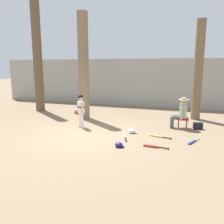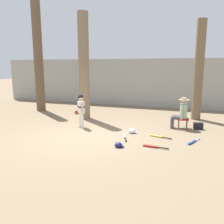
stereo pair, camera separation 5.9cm
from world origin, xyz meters
TOP-DOWN VIEW (x-y plane):
  - ground_plane at (0.00, 0.00)m, footprint 60.00×60.00m
  - concrete_back_wall at (0.00, 6.83)m, footprint 18.00×0.36m
  - tree_near_player at (-1.26, 2.66)m, footprint 0.71×0.71m
  - tree_behind_spectator at (3.58, 4.16)m, footprint 0.67×0.67m
  - young_ballplayer at (-0.68, 1.14)m, footprint 0.56×0.46m
  - folding_stool at (3.12, 2.27)m, footprint 0.44×0.44m
  - seated_spectator at (3.02, 2.26)m, footprint 0.67×0.54m
  - handbag_beside_stool at (3.68, 2.34)m, footprint 0.37×0.25m
  - tree_far_left at (-4.35, 3.59)m, footprint 0.63×0.63m
  - bat_aluminum_silver at (1.34, 0.41)m, footprint 0.35×0.78m
  - bat_yellow_trainer at (2.40, 0.80)m, footprint 0.74×0.26m
  - bat_red_barrel at (2.41, -0.30)m, footprint 0.75×0.11m
  - bat_blue_youth at (3.53, 0.57)m, footprint 0.38×0.77m
  - batting_helmet_white at (1.44, 0.99)m, footprint 0.31×0.24m
  - batting_helmet_navy at (1.45, -0.60)m, footprint 0.28×0.22m

SIDE VIEW (x-z plane):
  - ground_plane at x=0.00m, z-range 0.00..0.00m
  - bat_red_barrel at x=2.41m, z-range 0.00..0.07m
  - bat_aluminum_silver at x=1.34m, z-range 0.00..0.07m
  - bat_yellow_trainer at x=2.40m, z-range 0.00..0.07m
  - bat_blue_youth at x=3.53m, z-range 0.00..0.07m
  - batting_helmet_navy at x=1.45m, z-range -0.01..0.15m
  - batting_helmet_white at x=1.44m, z-range -0.01..0.16m
  - handbag_beside_stool at x=3.68m, z-range 0.00..0.26m
  - folding_stool at x=3.12m, z-range 0.16..0.57m
  - seated_spectator at x=3.02m, z-range 0.04..1.24m
  - young_ballplayer at x=-0.68m, z-range 0.09..1.40m
  - concrete_back_wall at x=0.00m, z-range 0.00..2.79m
  - tree_behind_spectator at x=3.58m, z-range -0.35..4.11m
  - tree_near_player at x=-1.26m, z-range -0.35..4.48m
  - tree_far_left at x=-4.35m, z-range -0.30..5.44m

